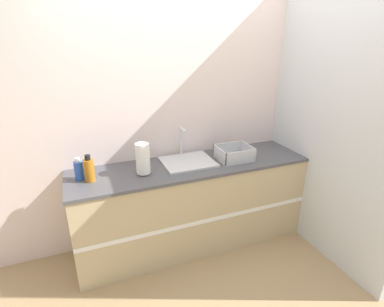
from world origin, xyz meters
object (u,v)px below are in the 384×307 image
Objects in this scene: sink at (188,161)px; bottle_amber at (89,170)px; paper_towel_roll at (143,159)px; bottle_blue at (79,170)px; dish_rack at (234,155)px.

sink is 0.91m from bottle_amber.
paper_towel_roll is 1.45× the size of bottle_blue.
dish_rack is at bearing -3.45° from bottle_blue.
paper_towel_roll is 0.45m from bottle_amber.
bottle_amber is at bearing 176.37° from paper_towel_roll.
bottle_amber is at bearing -37.87° from bottle_blue.
dish_rack is 1.36m from bottle_amber.
paper_towel_roll is at bearing -179.74° from dish_rack.
dish_rack is (0.91, 0.00, -0.10)m from paper_towel_roll.
bottle_amber is (-1.36, 0.02, 0.06)m from dish_rack.
sink is at bearing 0.14° from bottle_blue.
dish_rack is at bearing -11.00° from sink.
sink is 0.98m from bottle_blue.
bottle_amber is (-0.45, 0.03, -0.04)m from paper_towel_roll.
paper_towel_roll is 0.86× the size of dish_rack.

